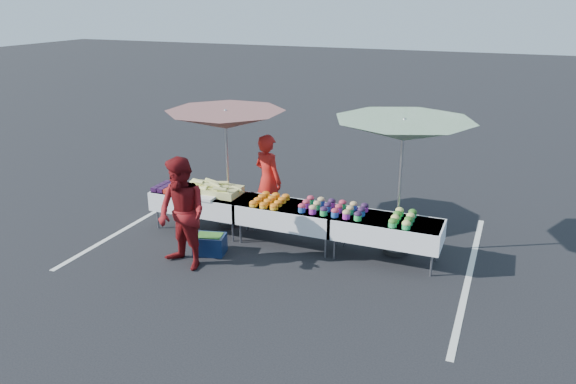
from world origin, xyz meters
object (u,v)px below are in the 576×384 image
at_px(table_right, 387,229).
at_px(storage_bin, 210,244).
at_px(table_center, 288,214).
at_px(table_left, 201,201).
at_px(umbrella_left, 226,121).
at_px(customer, 182,214).
at_px(umbrella_right, 404,131).
at_px(vendor, 268,180).

bearing_deg(table_right, storage_bin, -162.74).
xyz_separation_m(table_center, storage_bin, (-1.11, -0.91, -0.40)).
distance_m(table_left, umbrella_left, 1.61).
bearing_deg(table_left, customer, -69.81).
relative_size(umbrella_left, umbrella_right, 1.21).
xyz_separation_m(table_right, customer, (-3.05, -1.50, 0.36)).
xyz_separation_m(table_left, vendor, (1.08, 0.73, 0.33)).
height_order(table_right, vendor, vendor).
relative_size(table_left, umbrella_left, 0.63).
height_order(vendor, umbrella_right, umbrella_right).
xyz_separation_m(table_right, vendor, (-2.52, 0.73, 0.33)).
distance_m(table_left, umbrella_right, 4.05).
height_order(vendor, umbrella_left, umbrella_left).
bearing_deg(storage_bin, umbrella_left, 89.70).
bearing_deg(vendor, table_right, -171.94).
bearing_deg(table_center, vendor, 134.56).
xyz_separation_m(customer, umbrella_left, (-0.17, 1.90, 1.16)).
bearing_deg(umbrella_right, table_center, -168.10).
bearing_deg(table_center, storage_bin, -140.87).
bearing_deg(umbrella_right, vendor, 172.74).
relative_size(table_right, umbrella_right, 0.77).
distance_m(customer, umbrella_right, 3.88).
bearing_deg(customer, table_center, 68.35).
bearing_deg(table_center, table_right, 0.00).
bearing_deg(umbrella_right, umbrella_left, 180.00).
distance_m(table_left, table_right, 3.60).
height_order(customer, storage_bin, customer).
relative_size(table_left, customer, 0.99).
bearing_deg(umbrella_left, table_center, -15.71).
bearing_deg(table_left, storage_bin, -52.79).
height_order(table_center, vendor, vendor).
height_order(table_left, umbrella_left, umbrella_left).
bearing_deg(table_right, table_left, 180.00).
bearing_deg(umbrella_left, customer, -84.77).
distance_m(vendor, umbrella_left, 1.42).
relative_size(table_right, customer, 0.99).
relative_size(table_left, table_right, 1.00).
xyz_separation_m(table_center, customer, (-1.25, -1.50, 0.36)).
distance_m(table_center, umbrella_left, 2.11).
relative_size(customer, umbrella_left, 0.64).
bearing_deg(table_right, customer, -153.80).
distance_m(table_left, storage_bin, 1.21).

